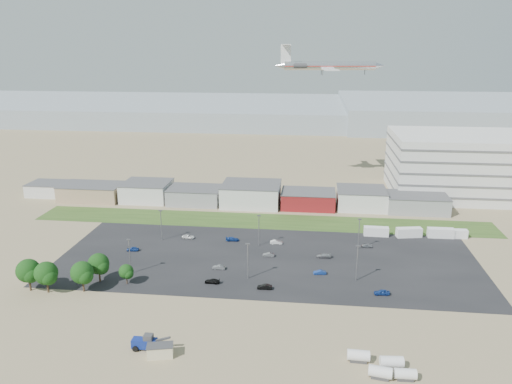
# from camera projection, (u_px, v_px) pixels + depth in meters

# --- Properties ---
(ground) EXTENTS (700.00, 700.00, 0.00)m
(ground) POSITION_uv_depth(u_px,v_px,m) (240.00, 290.00, 125.43)
(ground) COLOR #817252
(ground) RESTS_ON ground
(parking_lot) EXTENTS (120.00, 50.00, 0.01)m
(parking_lot) POSITION_uv_depth(u_px,v_px,m) (267.00, 259.00, 143.94)
(parking_lot) COLOR black
(parking_lot) RESTS_ON ground
(grass_strip) EXTENTS (160.00, 16.00, 0.02)m
(grass_strip) POSITION_uv_depth(u_px,v_px,m) (261.00, 221.00, 175.01)
(grass_strip) COLOR #2C481B
(grass_strip) RESTS_ON ground
(hills_backdrop) EXTENTS (700.00, 200.00, 9.00)m
(hills_backdrop) POSITION_uv_depth(u_px,v_px,m) (341.00, 114.00, 420.08)
(hills_backdrop) COLOR gray
(hills_backdrop) RESTS_ON ground
(building_row) EXTENTS (170.00, 20.00, 8.00)m
(building_row) POSITION_uv_depth(u_px,v_px,m) (223.00, 193.00, 193.89)
(building_row) COLOR silver
(building_row) RESTS_ON ground
(parking_garage) EXTENTS (80.00, 40.00, 25.00)m
(parking_garage) POSITION_uv_depth(u_px,v_px,m) (493.00, 165.00, 202.54)
(parking_garage) COLOR silver
(parking_garage) RESTS_ON ground
(portable_shed) EXTENTS (5.65, 3.79, 2.60)m
(portable_shed) POSITION_uv_depth(u_px,v_px,m) (160.00, 351.00, 98.11)
(portable_shed) COLOR beige
(portable_shed) RESTS_ON ground
(telehandler) EXTENTS (8.03, 2.68, 3.34)m
(telehandler) POSITION_uv_depth(u_px,v_px,m) (144.00, 342.00, 100.51)
(telehandler) COLOR navy
(telehandler) RESTS_ON ground
(storage_tank_nw) EXTENTS (4.38, 2.31, 2.58)m
(storage_tank_nw) POSITION_uv_depth(u_px,v_px,m) (359.00, 355.00, 96.69)
(storage_tank_nw) COLOR silver
(storage_tank_nw) RESTS_ON ground
(storage_tank_ne) EXTENTS (4.54, 2.53, 2.63)m
(storage_tank_ne) POSITION_uv_depth(u_px,v_px,m) (392.00, 362.00, 94.69)
(storage_tank_ne) COLOR silver
(storage_tank_ne) RESTS_ON ground
(storage_tank_sw) EXTENTS (4.55, 2.82, 2.55)m
(storage_tank_sw) POSITION_uv_depth(u_px,v_px,m) (380.00, 372.00, 91.80)
(storage_tank_sw) COLOR silver
(storage_tank_sw) RESTS_ON ground
(storage_tank_se) EXTENTS (4.00, 2.06, 2.37)m
(storage_tank_se) POSITION_uv_depth(u_px,v_px,m) (405.00, 374.00, 91.38)
(storage_tank_se) COLOR silver
(storage_tank_se) RESTS_ON ground
(box_trailer_a) EXTENTS (7.88, 2.61, 2.94)m
(box_trailer_a) POSITION_uv_depth(u_px,v_px,m) (376.00, 231.00, 161.05)
(box_trailer_a) COLOR silver
(box_trailer_a) RESTS_ON ground
(box_trailer_b) EXTENTS (8.39, 4.03, 3.02)m
(box_trailer_b) POSITION_uv_depth(u_px,v_px,m) (409.00, 232.00, 160.04)
(box_trailer_b) COLOR silver
(box_trailer_b) RESTS_ON ground
(box_trailer_c) EXTENTS (8.20, 2.67, 3.06)m
(box_trailer_c) POSITION_uv_depth(u_px,v_px,m) (441.00, 233.00, 159.59)
(box_trailer_c) COLOR silver
(box_trailer_c) RESTS_ON ground
(box_trailer_d) EXTENTS (7.38, 2.44, 2.75)m
(box_trailer_d) POSITION_uv_depth(u_px,v_px,m) (455.00, 234.00, 159.36)
(box_trailer_d) COLOR silver
(box_trailer_d) RESTS_ON ground
(tree_far_left) EXTENTS (6.31, 6.31, 9.47)m
(tree_far_left) POSITION_uv_depth(u_px,v_px,m) (29.00, 273.00, 123.90)
(tree_far_left) COLOR black
(tree_far_left) RESTS_ON ground
(tree_left) EXTENTS (6.14, 6.14, 9.21)m
(tree_left) POSITION_uv_depth(u_px,v_px,m) (46.00, 276.00, 122.90)
(tree_left) COLOR black
(tree_left) RESTS_ON ground
(tree_mid) EXTENTS (6.02, 6.02, 9.03)m
(tree_mid) POSITION_uv_depth(u_px,v_px,m) (82.00, 275.00, 123.47)
(tree_mid) COLOR black
(tree_mid) RESTS_ON ground
(tree_right) EXTENTS (5.84, 5.84, 8.76)m
(tree_right) POSITION_uv_depth(u_px,v_px,m) (99.00, 266.00, 128.81)
(tree_right) COLOR black
(tree_right) RESTS_ON ground
(tree_near) EXTENTS (4.03, 4.03, 6.04)m
(tree_near) POSITION_uv_depth(u_px,v_px,m) (126.00, 273.00, 127.90)
(tree_near) COLOR black
(tree_near) RESTS_ON ground
(lightpole_front_l) EXTENTS (1.16, 0.48, 9.86)m
(lightpole_front_l) POSITION_uv_depth(u_px,v_px,m) (130.00, 256.00, 133.25)
(lightpole_front_l) COLOR slate
(lightpole_front_l) RESTS_ON ground
(lightpole_front_m) EXTENTS (1.16, 0.48, 9.88)m
(lightpole_front_m) POSITION_uv_depth(u_px,v_px,m) (248.00, 261.00, 130.32)
(lightpole_front_m) COLOR slate
(lightpole_front_m) RESTS_ON ground
(lightpole_front_r) EXTENTS (1.16, 0.48, 9.82)m
(lightpole_front_r) POSITION_uv_depth(u_px,v_px,m) (357.00, 263.00, 129.17)
(lightpole_front_r) COLOR slate
(lightpole_front_r) RESTS_ON ground
(lightpole_back_l) EXTENTS (1.16, 0.48, 9.86)m
(lightpole_back_l) POSITION_uv_depth(u_px,v_px,m) (161.00, 225.00, 156.49)
(lightpole_back_l) COLOR slate
(lightpole_back_l) RESTS_ON ground
(lightpole_back_m) EXTENTS (1.15, 0.48, 9.81)m
(lightpole_back_m) POSITION_uv_depth(u_px,v_px,m) (259.00, 230.00, 152.15)
(lightpole_back_m) COLOR slate
(lightpole_back_m) RESTS_ON ground
(lightpole_back_r) EXTENTS (1.14, 0.48, 9.72)m
(lightpole_back_r) POSITION_uv_depth(u_px,v_px,m) (359.00, 234.00, 149.26)
(lightpole_back_r) COLOR slate
(lightpole_back_r) RESTS_ON ground
(airliner) EXTENTS (50.22, 37.40, 13.76)m
(airliner) POSITION_uv_depth(u_px,v_px,m) (330.00, 66.00, 208.63)
(airliner) COLOR silver
(parked_car_1) EXTENTS (3.56, 1.63, 1.13)m
(parked_car_1) POSITION_uv_depth(u_px,v_px,m) (320.00, 272.00, 133.93)
(parked_car_1) COLOR navy
(parked_car_1) RESTS_ON ground
(parked_car_2) EXTENTS (3.93, 1.81, 1.31)m
(parked_car_2) POSITION_uv_depth(u_px,v_px,m) (382.00, 292.00, 122.86)
(parked_car_2) COLOR navy
(parked_car_2) RESTS_ON ground
(parked_car_3) EXTENTS (4.00, 1.79, 1.14)m
(parked_car_3) POSITION_uv_depth(u_px,v_px,m) (212.00, 281.00, 128.88)
(parked_car_3) COLOR black
(parked_car_3) RESTS_ON ground
(parked_car_4) EXTENTS (3.53, 1.26, 1.16)m
(parked_car_4) POSITION_uv_depth(u_px,v_px,m) (219.00, 267.00, 137.00)
(parked_car_4) COLOR #595B5E
(parked_car_4) RESTS_ON ground
(parked_car_5) EXTENTS (3.78, 1.82, 1.24)m
(parked_car_5) POSITION_uv_depth(u_px,v_px,m) (133.00, 249.00, 149.25)
(parked_car_5) COLOR navy
(parked_car_5) RESTS_ON ground
(parked_car_6) EXTENTS (4.28, 2.04, 1.20)m
(parked_car_6) POSITION_uv_depth(u_px,v_px,m) (232.00, 239.00, 156.99)
(parked_car_6) COLOR navy
(parked_car_6) RESTS_ON ground
(parked_car_7) EXTENTS (3.47, 1.30, 1.13)m
(parked_car_7) POSITION_uv_depth(u_px,v_px,m) (269.00, 255.00, 145.30)
(parked_car_7) COLOR #595B5E
(parked_car_7) RESTS_ON ground
(parked_car_8) EXTENTS (3.48, 1.71, 1.14)m
(parked_car_8) POSITION_uv_depth(u_px,v_px,m) (367.00, 246.00, 151.83)
(parked_car_8) COLOR #A5A5AA
(parked_car_8) RESTS_ON ground
(parked_car_9) EXTENTS (4.19, 2.30, 1.11)m
(parked_car_9) POSITION_uv_depth(u_px,v_px,m) (188.00, 237.00, 158.96)
(parked_car_9) COLOR silver
(parked_car_9) RESTS_ON ground
(parked_car_11) EXTENTS (3.85, 1.55, 1.24)m
(parked_car_11) POSITION_uv_depth(u_px,v_px,m) (276.00, 242.00, 154.42)
(parked_car_11) COLOR silver
(parked_car_11) RESTS_ON ground
(parked_car_12) EXTENTS (4.39, 1.94, 1.25)m
(parked_car_12) POSITION_uv_depth(u_px,v_px,m) (323.00, 256.00, 144.49)
(parked_car_12) COLOR #A5A5AA
(parked_car_12) RESTS_ON ground
(parked_car_13) EXTENTS (3.81, 1.44, 1.24)m
(parked_car_13) POSITION_uv_depth(u_px,v_px,m) (265.00, 287.00, 125.71)
(parked_car_13) COLOR black
(parked_car_13) RESTS_ON ground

